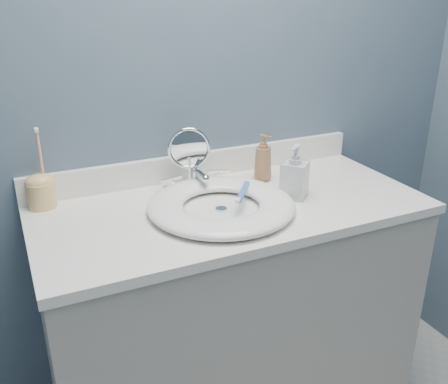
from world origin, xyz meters
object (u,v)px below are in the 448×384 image
toothbrush_holder (41,190)px  makeup_mirror (189,155)px  soap_bottle_amber (263,158)px  soap_bottle_clear (295,171)px

toothbrush_holder → makeup_mirror: bearing=-5.5°
makeup_mirror → soap_bottle_amber: size_ratio=1.28×
makeup_mirror → soap_bottle_clear: size_ratio=1.21×
makeup_mirror → toothbrush_holder: bearing=-169.7°
soap_bottle_amber → soap_bottle_clear: (0.02, -0.17, 0.00)m
soap_bottle_amber → soap_bottle_clear: size_ratio=0.94×
toothbrush_holder → soap_bottle_clear: bearing=-19.0°
soap_bottle_clear → soap_bottle_amber: bearing=144.0°
makeup_mirror → soap_bottle_amber: 0.26m
makeup_mirror → soap_bottle_amber: makeup_mirror is taller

